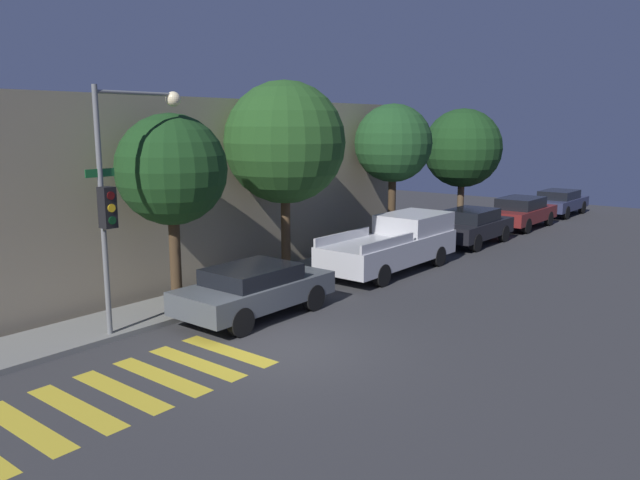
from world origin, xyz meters
The scene contains 14 objects.
ground_plane centered at (0.00, 0.00, 0.00)m, with size 60.00×60.00×0.00m, color #333335.
sidewalk centered at (0.00, 4.16, 0.07)m, with size 26.00×1.92×0.14m, color slate.
building_row centered at (0.00, 8.52, 2.80)m, with size 26.00×6.00×5.60m, color gray.
crosswalk centered at (-3.49, 0.80, 0.00)m, with size 5.78×2.60×0.00m.
traffic_light_pole centered at (-1.51, 3.37, 3.62)m, with size 2.59×0.56×5.67m.
sedan_near_corner centered at (1.30, 2.10, 0.73)m, with size 4.25×1.89×1.32m.
pickup_truck centered at (7.95, 2.10, 0.91)m, with size 5.70×1.99×1.78m.
sedan_middle centered at (13.74, 2.10, 0.77)m, with size 4.27×1.86×1.45m.
sedan_far_end centered at (19.01, 2.10, 0.77)m, with size 4.61×1.87×1.45m.
sedan_tail_of_row centered at (24.38, 2.10, 0.73)m, with size 4.40×1.84×1.34m.
tree_near_corner centered at (0.42, 4.09, 3.68)m, with size 2.83×2.83×5.12m.
tree_midblock centered at (4.71, 4.09, 4.27)m, with size 3.73×3.73×6.15m.
tree_far_end centered at (10.84, 4.09, 4.09)m, with size 2.97×2.97×5.60m.
tree_behind_truck centered at (16.71, 4.09, 3.74)m, with size 3.55×3.55×5.53m.
Camera 1 is at (-9.54, -8.81, 4.84)m, focal length 35.00 mm.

